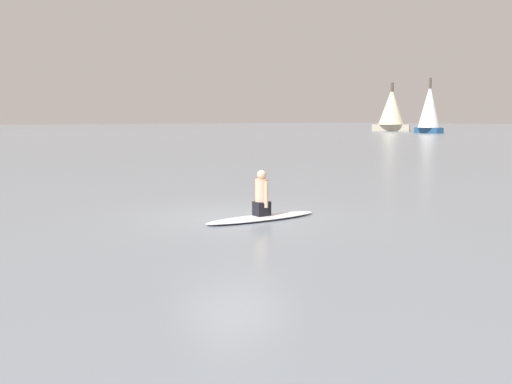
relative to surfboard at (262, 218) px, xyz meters
The scene contains 5 objects.
ground_plane 0.75m from the surfboard, 114.88° to the left, with size 400.00×400.00×0.00m, color gray.
surfboard is the anchor object (origin of this frame).
person_paddler 0.53m from the surfboard, ahead, with size 0.36×0.46×1.06m.
sailboat_center_horizon 93.73m from the surfboard, 38.53° to the left, with size 6.30×6.49×8.55m.
sailboat_far_right 80.75m from the surfboard, 34.21° to the left, with size 3.78×4.93×8.43m.
Camera 1 is at (-7.65, -11.20, 2.36)m, focal length 40.39 mm.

